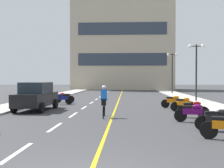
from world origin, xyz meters
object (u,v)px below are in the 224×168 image
(motorcycle_1, at_px, (217,119))
(motorcycle_4, at_px, (183,104))
(street_lamp_far, at_px, (172,64))
(motorcycle_5, at_px, (173,101))
(motorcycle_6, at_px, (62,99))
(parked_car_near, at_px, (36,96))
(motorcycle_3, at_px, (193,109))
(motorcycle_2, at_px, (193,112))
(motorcycle_7, at_px, (64,97))
(street_lamp_mid, at_px, (196,59))
(cyclist_rider, at_px, (104,101))

(motorcycle_1, bearing_deg, motorcycle_4, 89.59)
(street_lamp_far, distance_m, motorcycle_5, 18.28)
(motorcycle_6, bearing_deg, parked_car_near, -99.90)
(motorcycle_3, relative_size, motorcycle_6, 1.04)
(motorcycle_2, xyz_separation_m, motorcycle_6, (-8.25, 8.56, 0.00))
(motorcycle_5, bearing_deg, motorcycle_7, 156.72)
(motorcycle_5, distance_m, motorcycle_6, 8.67)
(street_lamp_mid, relative_size, motorcycle_2, 2.97)
(street_lamp_far, distance_m, motorcycle_3, 23.02)
(motorcycle_2, bearing_deg, motorcycle_4, 83.92)
(motorcycle_7, bearing_deg, motorcycle_3, -44.22)
(motorcycle_2, bearing_deg, street_lamp_far, 83.04)
(motorcycle_7, bearing_deg, motorcycle_5, -23.28)
(street_lamp_mid, xyz_separation_m, motorcycle_5, (-2.87, -5.22, -3.31))
(motorcycle_3, distance_m, motorcycle_7, 12.31)
(motorcycle_1, relative_size, motorcycle_7, 1.00)
(street_lamp_mid, xyz_separation_m, motorcycle_4, (-2.56, -7.14, -3.31))
(motorcycle_7, relative_size, cyclist_rider, 0.96)
(motorcycle_1, distance_m, motorcycle_2, 2.14)
(street_lamp_mid, relative_size, motorcycle_7, 2.93)
(parked_car_near, relative_size, cyclist_rider, 2.40)
(motorcycle_4, bearing_deg, motorcycle_3, -91.85)
(parked_car_near, distance_m, cyclist_rider, 5.52)
(parked_car_near, xyz_separation_m, motorcycle_6, (0.71, 4.08, -0.44))
(motorcycle_4, distance_m, cyclist_rider, 5.71)
(street_lamp_far, xyz_separation_m, motorcycle_7, (-11.38, -14.02, -3.53))
(cyclist_rider, bearing_deg, street_lamp_far, 72.25)
(motorcycle_1, height_order, motorcycle_7, same)
(motorcycle_3, distance_m, motorcycle_4, 2.97)
(motorcycle_3, distance_m, motorcycle_5, 4.89)
(motorcycle_2, xyz_separation_m, cyclist_rider, (-4.31, 1.51, 0.41))
(parked_car_near, distance_m, motorcycle_1, 11.48)
(motorcycle_5, distance_m, motorcycle_7, 9.36)
(motorcycle_7, bearing_deg, motorcycle_2, -50.41)
(motorcycle_6, relative_size, cyclist_rider, 0.93)
(street_lamp_mid, bearing_deg, motorcycle_7, -172.43)
(motorcycle_4, relative_size, motorcycle_5, 0.99)
(motorcycle_4, bearing_deg, parked_car_near, -179.40)
(motorcycle_7, bearing_deg, parked_car_near, -95.36)
(cyclist_rider, bearing_deg, motorcycle_4, 32.53)
(motorcycle_3, xyz_separation_m, cyclist_rider, (-4.70, -0.10, 0.41))
(parked_car_near, height_order, motorcycle_1, parked_car_near)
(motorcycle_4, xyz_separation_m, motorcycle_6, (-8.74, 3.98, 0.00))
(street_lamp_far, height_order, motorcycle_2, street_lamp_far)
(motorcycle_1, relative_size, motorcycle_5, 1.00)
(motorcycle_6, bearing_deg, motorcycle_4, -24.51)
(motorcycle_5, xyz_separation_m, motorcycle_7, (-8.60, 3.70, 0.00))
(motorcycle_3, bearing_deg, motorcycle_7, 135.78)
(motorcycle_2, distance_m, motorcycle_6, 11.89)
(street_lamp_mid, relative_size, street_lamp_far, 0.93)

